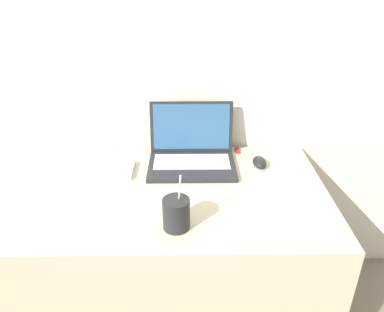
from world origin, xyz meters
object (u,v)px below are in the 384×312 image
(external_keyboard, at_px, (85,170))
(usb_stick, at_px, (238,150))
(drink_cup, at_px, (176,213))
(computer_mouse, at_px, (260,163))
(laptop, at_px, (192,152))

(external_keyboard, distance_m, usb_stick, 0.70)
(drink_cup, relative_size, external_keyboard, 0.52)
(drink_cup, distance_m, external_keyboard, 0.55)
(external_keyboard, height_order, usb_stick, external_keyboard)
(computer_mouse, bearing_deg, usb_stick, 117.91)
(laptop, height_order, usb_stick, laptop)
(usb_stick, bearing_deg, drink_cup, -115.99)
(drink_cup, bearing_deg, laptop, 82.93)
(computer_mouse, height_order, external_keyboard, computer_mouse)
(drink_cup, height_order, computer_mouse, drink_cup)
(usb_stick, bearing_deg, laptop, -153.89)
(laptop, xyz_separation_m, drink_cup, (-0.06, -0.46, 0.00))
(laptop, height_order, external_keyboard, laptop)
(laptop, bearing_deg, drink_cup, -97.07)
(drink_cup, bearing_deg, external_keyboard, 136.85)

